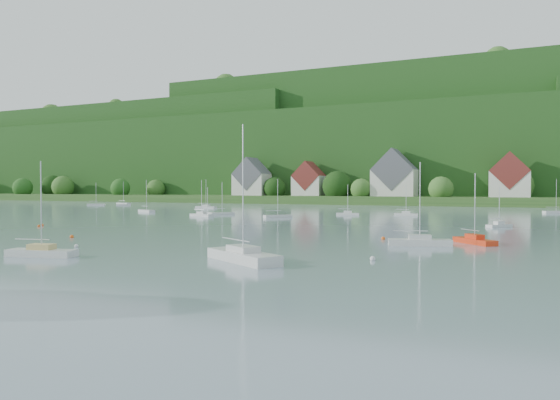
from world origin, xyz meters
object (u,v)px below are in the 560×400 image
(near_sailboat_4, at_px, (243,255))
(near_sailboat_5, at_px, (475,240))
(near_sailboat_2, at_px, (42,251))
(near_sailboat_3, at_px, (420,241))

(near_sailboat_4, distance_m, near_sailboat_5, 28.52)
(near_sailboat_2, xyz_separation_m, near_sailboat_4, (18.24, 4.50, 0.09))
(near_sailboat_3, relative_size, near_sailboat_5, 1.15)
(near_sailboat_3, xyz_separation_m, near_sailboat_4, (-11.45, -18.97, 0.08))
(near_sailboat_4, xyz_separation_m, near_sailboat_5, (16.75, 23.09, -0.12))
(near_sailboat_4, bearing_deg, near_sailboat_5, 85.81)
(near_sailboat_3, distance_m, near_sailboat_4, 22.15)
(near_sailboat_3, height_order, near_sailboat_4, near_sailboat_4)
(near_sailboat_5, bearing_deg, near_sailboat_2, -92.90)
(near_sailboat_2, height_order, near_sailboat_5, near_sailboat_2)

